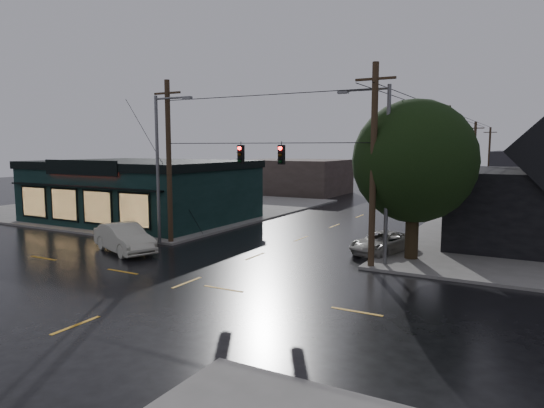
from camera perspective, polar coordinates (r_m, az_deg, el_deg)
The scene contains 15 objects.
ground_plane at distance 22.48m, azimuth -9.99°, elevation -9.10°, with size 160.00×160.00×0.00m, color black.
sidewalk_nw at distance 50.22m, azimuth -13.47°, elevation -0.31°, with size 28.00×28.00×0.15m, color slate.
pizza_shop at distance 41.44m, azimuth -15.01°, elevation 1.63°, with size 16.30×12.34×4.90m.
corner_tree at distance 26.58m, azimuth 16.40°, elevation 4.82°, with size 6.48×6.48×8.44m.
utility_pole_nw at distance 31.40m, azimuth -11.80°, elevation -4.59°, with size 2.00×0.32×10.15m, color #352517, non-canonical shape.
utility_pole_ne at distance 25.11m, azimuth 11.54°, elevation -7.45°, with size 2.00×0.32×10.15m, color #352517, non-canonical shape.
utility_pole_far_a at distance 45.76m, azimuth 19.63°, elevation -1.29°, with size 2.00×0.32×9.65m, color #352517, non-canonical shape.
utility_pole_far_b at distance 65.46m, azimuth 22.49°, elevation 0.91°, with size 2.00×0.32×9.15m, color #352517, non-canonical shape.
utility_pole_far_c at distance 85.30m, azimuth 24.02°, elevation 2.09°, with size 2.00×0.32×9.15m, color #352517, non-canonical shape.
span_signal_assembly at distance 26.95m, azimuth -1.34°, elevation 5.90°, with size 13.00×0.48×1.23m.
streetlight_nw at distance 31.08m, azimuth -13.06°, elevation -4.74°, with size 5.40×0.30×9.15m, color slate, non-canonical shape.
streetlight_ne at distance 25.63m, azimuth 13.09°, elevation -7.20°, with size 5.40×0.30×9.15m, color slate, non-canonical shape.
bg_building_west at distance 63.28m, azimuth 2.92°, elevation 3.23°, with size 12.00×10.00×4.40m, color #372C28.
sedan_cream at distance 29.36m, azimuth -16.98°, elevation -3.86°, with size 1.78×5.10×1.68m, color beige.
suv_silver at distance 28.58m, azimuth 12.84°, elevation -4.46°, with size 2.08×4.50×1.25m, color #9A988E.
Camera 1 is at (13.66, -16.78, 6.11)m, focal length 32.00 mm.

